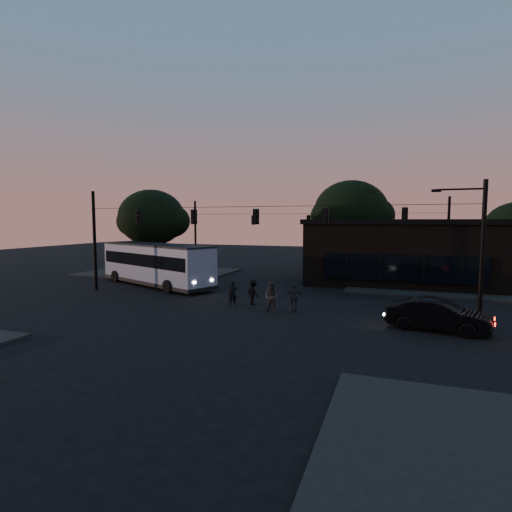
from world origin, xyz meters
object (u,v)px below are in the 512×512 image
(car, at_px, (438,315))
(pedestrian_b, at_px, (271,297))
(bus, at_px, (156,262))
(building, at_px, (401,251))
(pedestrian_c, at_px, (294,297))
(pedestrian_a, at_px, (233,294))
(pedestrian_d, at_px, (253,292))

(car, relative_size, pedestrian_b, 2.61)
(bus, distance_m, pedestrian_b, 13.12)
(building, distance_m, bus, 20.76)
(building, height_order, bus, building)
(bus, distance_m, pedestrian_c, 14.08)
(pedestrian_a, distance_m, pedestrian_d, 1.33)
(car, relative_size, pedestrian_a, 3.02)
(car, xyz_separation_m, pedestrian_c, (-7.49, 1.56, 0.10))
(car, bearing_deg, pedestrian_a, 91.67)
(bus, height_order, pedestrian_b, bus)
(pedestrian_a, bearing_deg, pedestrian_b, -38.98)
(building, distance_m, pedestrian_d, 15.83)
(car, bearing_deg, pedestrian_c, 88.90)
(bus, bearing_deg, pedestrian_a, -6.50)
(pedestrian_a, bearing_deg, pedestrian_d, 12.71)
(bus, height_order, car, bus)
(car, xyz_separation_m, pedestrian_d, (-10.42, 2.62, 0.03))
(pedestrian_a, bearing_deg, bus, 125.16)
(pedestrian_d, bearing_deg, pedestrian_c, -164.95)
(bus, relative_size, pedestrian_b, 6.86)
(building, xyz_separation_m, pedestrian_b, (-7.16, -14.48, -1.82))
(car, relative_size, pedestrian_d, 2.92)
(pedestrian_b, bearing_deg, pedestrian_d, 150.01)
(pedestrian_a, height_order, pedestrian_c, pedestrian_c)
(bus, bearing_deg, car, 4.60)
(pedestrian_d, bearing_deg, pedestrian_b, 173.40)
(pedestrian_c, distance_m, pedestrian_d, 3.12)
(bus, bearing_deg, pedestrian_d, -0.05)
(building, height_order, car, building)
(pedestrian_b, xyz_separation_m, pedestrian_d, (-1.68, 1.50, -0.09))
(car, relative_size, pedestrian_c, 2.69)
(pedestrian_d, bearing_deg, car, -159.11)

